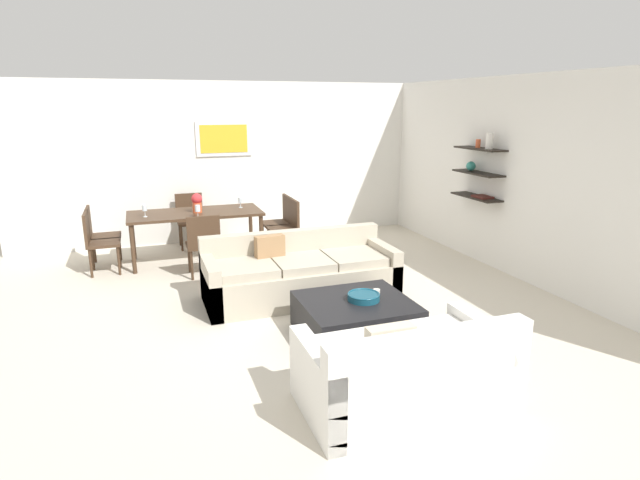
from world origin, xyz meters
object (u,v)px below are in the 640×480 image
dining_chair_head (190,217)px  dining_chair_left_near (96,239)px  dining_chair_right_near (288,224)px  dining_chair_right_far (281,219)px  decorative_bowl (364,296)px  coffee_table (355,318)px  centerpiece_vase (197,202)px  sofa_beige (300,275)px  dining_table (195,216)px  candle_jar (377,292)px  dining_chair_left_far (98,232)px  dining_chair_foot (203,241)px  wine_glass_foot (198,209)px  wine_glass_left_near (145,209)px  wine_glass_right_far (240,201)px  loveseat_white (406,372)px

dining_chair_head → dining_chair_left_near: size_ratio=1.00×
dining_chair_right_near → dining_chair_right_far: (0.00, 0.40, 0.00)m
decorative_bowl → dining_chair_right_near: size_ratio=0.38×
coffee_table → centerpiece_vase: (-1.19, 3.22, 0.71)m
sofa_beige → dining_table: size_ratio=1.19×
candle_jar → dining_chair_left_far: size_ratio=0.08×
decorative_bowl → dining_chair_foot: size_ratio=0.38×
decorative_bowl → dining_chair_head: 4.33m
wine_glass_foot → decorative_bowl: bearing=-65.8°
wine_glass_left_near → wine_glass_right_far: bearing=8.7°
loveseat_white → wine_glass_foot: wine_glass_foot is taller
coffee_table → wine_glass_left_near: 3.77m
loveseat_white → decorative_bowl: loveseat_white is taller
candle_jar → dining_chair_left_near: dining_chair_left_near is taller
decorative_bowl → wine_glass_left_near: bearing=122.4°
decorative_bowl → wine_glass_right_far: 3.47m
dining_table → dining_chair_right_near: (1.38, -0.20, -0.18)m
loveseat_white → candle_jar: 1.46m
coffee_table → wine_glass_foot: 3.21m
loveseat_white → coffee_table: size_ratio=1.46×
dining_table → wine_glass_left_near: bearing=-171.3°
wine_glass_left_near → decorative_bowl: bearing=-57.6°
loveseat_white → decorative_bowl: bearing=80.3°
wine_glass_left_near → dining_chair_left_near: bearing=-172.4°
sofa_beige → centerpiece_vase: 2.31m
dining_chair_head → dining_chair_left_near: (-1.38, -1.05, 0.00)m
dining_chair_head → wine_glass_left_near: bearing=-126.7°
candle_jar → decorative_bowl: bearing=-155.0°
coffee_table → candle_jar: candle_jar is taller
dining_chair_right_far → centerpiece_vase: bearing=-169.8°
dining_chair_left_near → wine_glass_foot: 1.44m
decorative_bowl → dining_chair_left_near: (-2.69, 3.08, 0.09)m
loveseat_white → coffee_table: (0.14, 1.32, -0.10)m
dining_chair_left_near → wine_glass_foot: size_ratio=4.99×
sofa_beige → wine_glass_left_near: (-1.72, 1.94, 0.58)m
dining_table → wine_glass_foot: wine_glass_foot is taller
dining_chair_right_far → dining_chair_left_near: 2.80m
dining_table → dining_chair_right_near: dining_chair_right_near is taller
dining_chair_right_near → wine_glass_left_near: 2.13m
decorative_bowl → dining_chair_left_near: 4.09m
dining_chair_left_far → dining_chair_left_near: bearing=-90.0°
coffee_table → dining_chair_left_far: 4.35m
dining_chair_foot → centerpiece_vase: 0.90m
wine_glass_foot → centerpiece_vase: 0.34m
dining_chair_left_near → dining_chair_right_near: bearing=0.0°
dining_table → dining_chair_head: dining_chair_head is taller
dining_chair_left_far → centerpiece_vase: (1.42, -0.24, 0.40)m
wine_glass_right_far → centerpiece_vase: size_ratio=0.54×
sofa_beige → dining_chair_left_near: dining_chair_left_near is taller
dining_chair_left_near → wine_glass_right_far: bearing=8.3°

